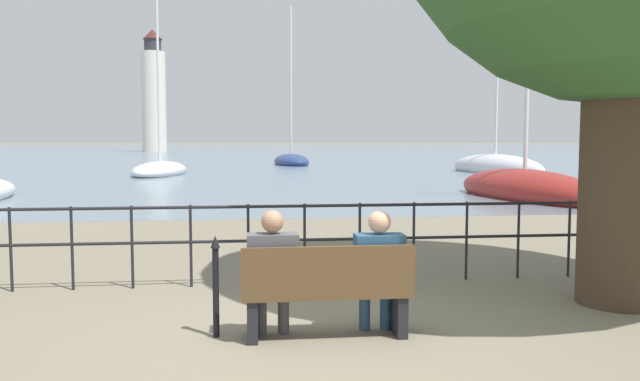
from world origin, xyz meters
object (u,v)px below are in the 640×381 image
(closed_umbrella, at_px, (216,281))
(sailboat_0, at_px, (495,167))
(sailboat_2, at_px, (160,170))
(sailboat_5, at_px, (291,161))
(harbor_lighthouse, at_px, (154,95))
(park_bench, at_px, (327,294))
(seated_person_left, at_px, (273,268))
(sailboat_1, at_px, (524,189))
(seated_person_right, at_px, (378,266))

(closed_umbrella, relative_size, sailboat_0, 0.11)
(closed_umbrella, bearing_deg, sailboat_2, 98.61)
(closed_umbrella, relative_size, sailboat_5, 0.08)
(sailboat_2, relative_size, harbor_lighthouse, 0.50)
(park_bench, bearing_deg, seated_person_left, 171.76)
(sailboat_1, distance_m, sailboat_2, 20.76)
(sailboat_0, relative_size, sailboat_5, 0.73)
(park_bench, relative_size, seated_person_right, 1.33)
(sailboat_5, height_order, harbor_lighthouse, harbor_lighthouse)
(closed_umbrella, bearing_deg, harbor_lighthouse, 98.36)
(closed_umbrella, distance_m, sailboat_1, 16.24)
(sailboat_0, bearing_deg, seated_person_left, -126.64)
(sailboat_0, height_order, sailboat_1, sailboat_0)
(park_bench, bearing_deg, seated_person_right, 8.34)
(park_bench, height_order, sailboat_0, sailboat_0)
(closed_umbrella, xyz_separation_m, sailboat_2, (-4.39, 28.99, -0.27))
(sailboat_1, bearing_deg, seated_person_right, -128.64)
(seated_person_right, xyz_separation_m, sailboat_1, (7.71, 13.43, -0.37))
(seated_person_left, relative_size, sailboat_0, 0.13)
(sailboat_0, bearing_deg, closed_umbrella, -127.57)
(sailboat_0, distance_m, harbor_lighthouse, 83.43)
(closed_umbrella, height_order, sailboat_0, sailboat_0)
(seated_person_left, xyz_separation_m, sailboat_2, (-4.92, 29.07, -0.40))
(seated_person_right, distance_m, sailboat_5, 42.61)
(sailboat_0, bearing_deg, seated_person_right, -124.99)
(sailboat_0, distance_m, sailboat_2, 18.94)
(park_bench, bearing_deg, sailboat_0, 64.80)
(seated_person_right, relative_size, sailboat_1, 0.15)
(sailboat_1, distance_m, harbor_lighthouse, 96.18)
(seated_person_left, xyz_separation_m, sailboat_1, (8.72, 13.43, -0.37))
(sailboat_5, bearing_deg, park_bench, -100.40)
(sailboat_1, relative_size, sailboat_2, 0.78)
(sailboat_1, height_order, harbor_lighthouse, harbor_lighthouse)
(park_bench, xyz_separation_m, closed_umbrella, (-1.04, 0.16, 0.12))
(park_bench, distance_m, sailboat_2, 29.65)
(sailboat_1, xyz_separation_m, harbor_lighthouse, (-24.80, 92.45, 9.47))
(seated_person_left, xyz_separation_m, harbor_lighthouse, (-16.07, 105.87, 9.10))
(seated_person_right, height_order, sailboat_1, sailboat_1)
(park_bench, distance_m, sailboat_1, 15.80)
(seated_person_left, xyz_separation_m, sailboat_5, (3.24, 42.55, -0.36))
(seated_person_left, height_order, sailboat_5, sailboat_5)
(harbor_lighthouse, bearing_deg, closed_umbrella, -81.64)
(sailboat_1, bearing_deg, sailboat_2, 122.32)
(park_bench, relative_size, sailboat_2, 0.15)
(park_bench, xyz_separation_m, sailboat_0, (13.50, 28.70, -0.08))
(seated_person_right, height_order, closed_umbrella, seated_person_right)
(closed_umbrella, distance_m, sailboat_0, 32.03)
(sailboat_5, bearing_deg, sailboat_1, -86.07)
(seated_person_right, xyz_separation_m, sailboat_5, (2.23, 42.55, -0.35))
(closed_umbrella, xyz_separation_m, sailboat_1, (9.26, 13.34, -0.24))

